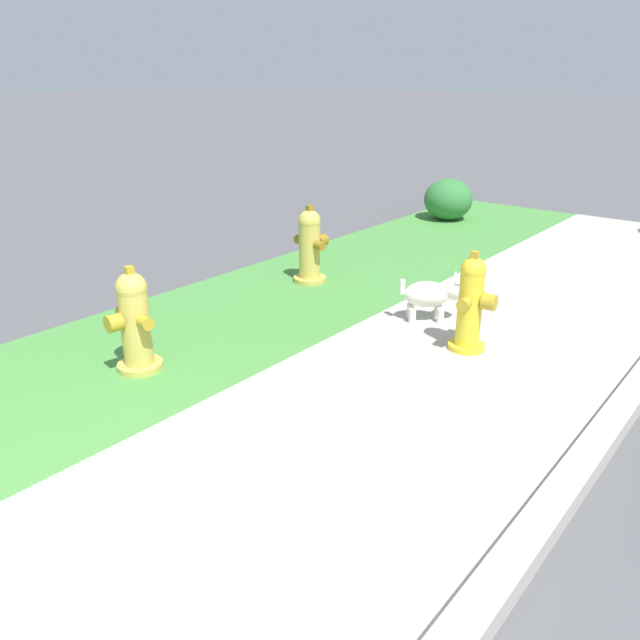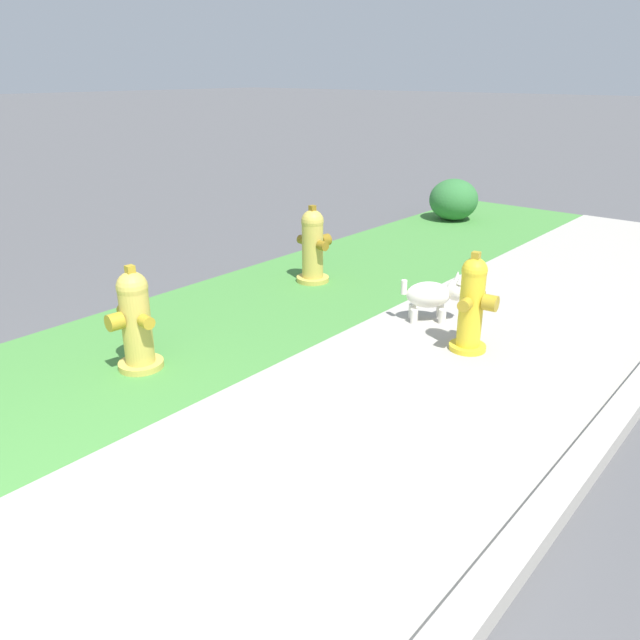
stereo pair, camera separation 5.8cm
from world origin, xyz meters
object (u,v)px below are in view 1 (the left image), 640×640
shrub_bush_near_lamp (448,199)px  fire_hydrant_mid_block (471,304)px  fire_hydrant_far_end (134,321)px  fire_hydrant_near_corner (310,246)px  small_white_dog (433,294)px

shrub_bush_near_lamp → fire_hydrant_mid_block: bearing=-149.7°
fire_hydrant_far_end → fire_hydrant_near_corner: fire_hydrant_near_corner is taller
fire_hydrant_mid_block → fire_hydrant_near_corner: size_ratio=1.00×
fire_hydrant_far_end → small_white_dog: (2.13, -1.15, -0.13)m
fire_hydrant_near_corner → shrub_bush_near_lamp: (3.41, 0.30, -0.08)m
fire_hydrant_near_corner → small_white_dog: (-0.18, -1.49, -0.13)m
shrub_bush_near_lamp → fire_hydrant_far_end: bearing=-173.7°
fire_hydrant_far_end → small_white_dog: fire_hydrant_far_end is taller
fire_hydrant_mid_block → small_white_dog: 0.63m
fire_hydrant_far_end → shrub_bush_near_lamp: size_ratio=1.12×
fire_hydrant_mid_block → small_white_dog: bearing=-131.0°
fire_hydrant_mid_block → shrub_bush_near_lamp: bearing=-156.5°
shrub_bush_near_lamp → fire_hydrant_near_corner: bearing=-175.0°
fire_hydrant_near_corner → fire_hydrant_mid_block: bearing=-5.5°
fire_hydrant_mid_block → small_white_dog: fire_hydrant_mid_block is taller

